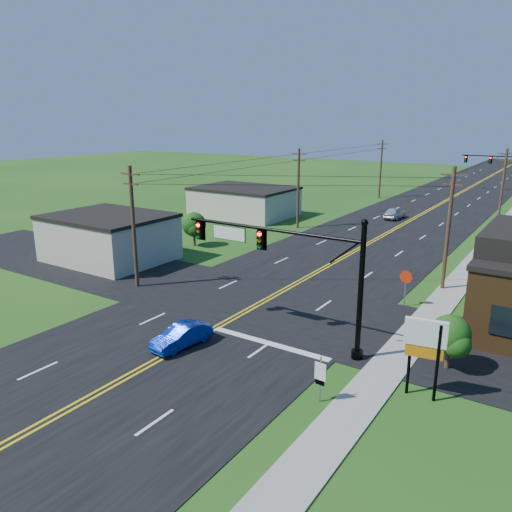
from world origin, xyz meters
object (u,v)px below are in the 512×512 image
Objects in this scene: stop_sign at (406,281)px; blue_car at (182,337)px; signal_mast_main at (285,259)px; route_sign at (320,376)px; signal_mast_far at (496,165)px.

blue_car is at bearing -119.64° from stop_sign.
signal_mast_main reaches higher than stop_sign.
stop_sign is at bearing 95.17° from route_sign.
signal_mast_main reaches higher than blue_car.
signal_mast_far is at bearing 89.92° from signal_mast_main.
route_sign is at bearing 2.16° from blue_car.
signal_mast_far reaches higher than blue_car.
blue_car is (-4.19, -3.94, -4.14)m from signal_mast_main.
signal_mast_far is 76.99m from route_sign.
signal_mast_far is 76.16m from blue_car.
blue_car is 15.43m from stop_sign.
stop_sign is (8.35, 12.92, 1.20)m from blue_car.
stop_sign is at bearing 64.76° from blue_car.
signal_mast_far reaches higher than route_sign.
signal_mast_far is at bearing 94.41° from blue_car.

